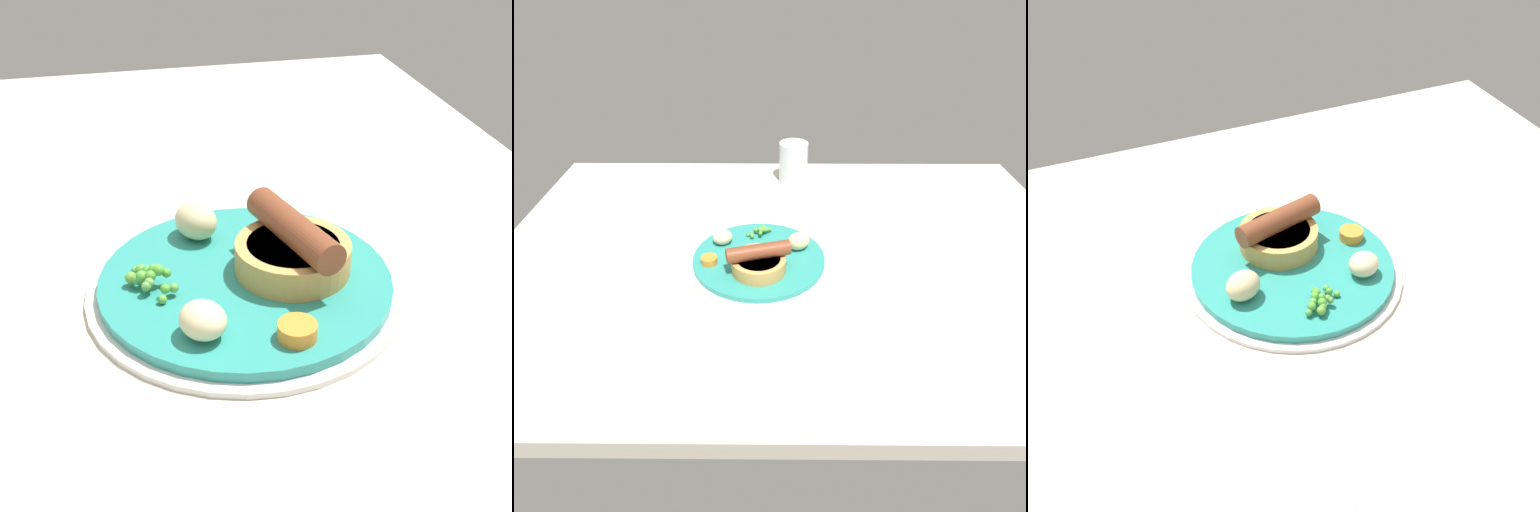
% 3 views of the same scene
% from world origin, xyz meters
% --- Properties ---
extents(dining_table, '(1.10, 0.80, 0.03)m').
position_xyz_m(dining_table, '(0.00, 0.00, 0.01)').
color(dining_table, beige).
rests_on(dining_table, ground).
extents(dinner_plate, '(0.25, 0.25, 0.01)m').
position_xyz_m(dinner_plate, '(0.06, 0.04, 0.04)').
color(dinner_plate, silver).
rests_on(dinner_plate, dining_table).
extents(sausage_pudding, '(0.11, 0.09, 0.05)m').
position_xyz_m(sausage_pudding, '(0.06, 0.08, 0.06)').
color(sausage_pudding, tan).
rests_on(sausage_pudding, dinner_plate).
extents(pea_pile, '(0.05, 0.04, 0.02)m').
position_xyz_m(pea_pile, '(0.06, -0.03, 0.05)').
color(pea_pile, '#65A93F').
rests_on(pea_pile, dinner_plate).
extents(potato_chunk_0, '(0.05, 0.05, 0.03)m').
position_xyz_m(potato_chunk_0, '(0.13, 0.00, 0.06)').
color(potato_chunk_0, beige).
rests_on(potato_chunk_0, dinner_plate).
extents(potato_chunk_2, '(0.05, 0.05, 0.03)m').
position_xyz_m(potato_chunk_2, '(-0.01, 0.02, 0.06)').
color(potato_chunk_2, beige).
rests_on(potato_chunk_2, dinner_plate).
extents(carrot_slice_1, '(0.03, 0.03, 0.01)m').
position_xyz_m(carrot_slice_1, '(0.14, 0.06, 0.05)').
color(carrot_slice_1, orange).
rests_on(carrot_slice_1, dinner_plate).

